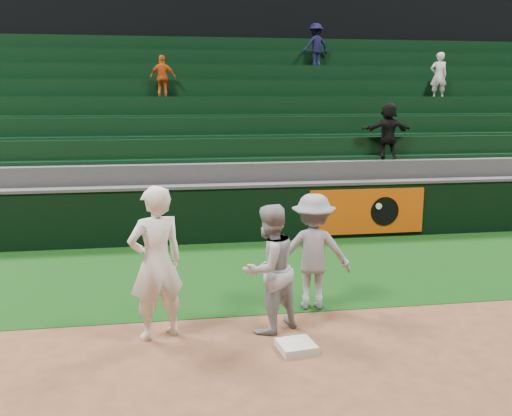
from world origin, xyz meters
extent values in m
plane|color=brown|center=(0.00, 0.00, 0.00)|extent=(70.00, 70.00, 0.00)
cube|color=black|center=(0.00, 3.00, 0.00)|extent=(36.00, 4.20, 0.01)
cube|color=black|center=(0.00, 17.45, 6.00)|extent=(40.00, 12.00, 12.00)
cube|color=silver|center=(0.17, -0.29, 0.05)|extent=(0.49, 0.49, 0.10)
imported|color=white|center=(-1.52, 0.40, 1.00)|extent=(0.86, 0.72, 2.01)
imported|color=#A2A6AD|center=(-0.05, 0.38, 0.86)|extent=(1.06, 1.00, 1.73)
imported|color=gray|center=(0.74, 1.10, 0.86)|extent=(1.21, 0.85, 1.71)
cube|color=black|center=(0.00, 5.20, 0.60)|extent=(36.00, 0.35, 1.20)
cube|color=#D84C0A|center=(3.00, 5.01, 0.60)|extent=(2.60, 0.05, 1.00)
cylinder|color=black|center=(3.40, 4.98, 0.60)|extent=(0.64, 0.02, 0.64)
cylinder|color=white|center=(3.25, 4.96, 0.72)|extent=(0.14, 0.02, 0.14)
cube|color=#424244|center=(0.00, 5.20, 1.22)|extent=(36.00, 0.40, 0.06)
cube|color=#39393C|center=(0.00, 5.92, 0.82)|extent=(36.00, 0.85, 1.65)
cube|color=black|center=(0.00, 6.18, 1.90)|extent=(36.00, 0.14, 0.50)
cube|color=black|center=(0.00, 6.01, 1.69)|extent=(36.00, 0.45, 0.08)
cube|color=#39393C|center=(0.00, 6.78, 1.05)|extent=(36.00, 0.85, 2.10)
cube|color=black|center=(0.00, 7.03, 2.35)|extent=(36.00, 0.14, 0.50)
cube|color=black|center=(0.00, 6.86, 2.14)|extent=(36.00, 0.45, 0.08)
cube|color=#39393C|center=(0.00, 7.62, 1.27)|extent=(36.00, 0.85, 2.55)
cube|color=black|center=(0.00, 7.88, 2.80)|extent=(36.00, 0.14, 0.50)
cube|color=black|center=(0.00, 7.71, 2.59)|extent=(36.00, 0.45, 0.08)
cube|color=#39393C|center=(0.00, 8.47, 1.50)|extent=(36.00, 0.85, 3.00)
cube|color=black|center=(0.00, 8.73, 3.25)|extent=(36.00, 0.14, 0.50)
cube|color=black|center=(0.00, 8.56, 3.04)|extent=(36.00, 0.45, 0.08)
cube|color=#39393C|center=(0.00, 9.32, 1.73)|extent=(36.00, 0.85, 3.45)
cube|color=black|center=(0.00, 9.58, 3.70)|extent=(36.00, 0.14, 0.50)
cube|color=black|center=(0.00, 9.41, 3.49)|extent=(36.00, 0.45, 0.08)
cube|color=#39393C|center=(0.00, 10.18, 1.95)|extent=(36.00, 0.85, 3.90)
cube|color=black|center=(0.00, 10.43, 4.15)|extent=(36.00, 0.14, 0.50)
cube|color=black|center=(0.00, 10.26, 3.94)|extent=(36.00, 0.45, 0.08)
cube|color=#39393C|center=(0.00, 11.02, 2.17)|extent=(36.00, 0.85, 4.35)
cube|color=black|center=(0.00, 11.28, 4.60)|extent=(36.00, 0.14, 0.50)
cube|color=black|center=(0.00, 11.11, 4.39)|extent=(36.00, 0.45, 0.08)
imported|color=#C34B12|center=(-1.35, 8.43, 3.56)|extent=(0.69, 0.38, 1.12)
imported|color=black|center=(3.76, 5.88, 2.30)|extent=(1.23, 0.47, 1.30)
imported|color=silver|center=(6.20, 8.43, 3.64)|extent=(0.50, 0.36, 1.27)
imported|color=black|center=(3.13, 10.13, 4.54)|extent=(0.93, 0.69, 1.28)
camera|label=1|loc=(-1.38, -6.73, 3.11)|focal=40.00mm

